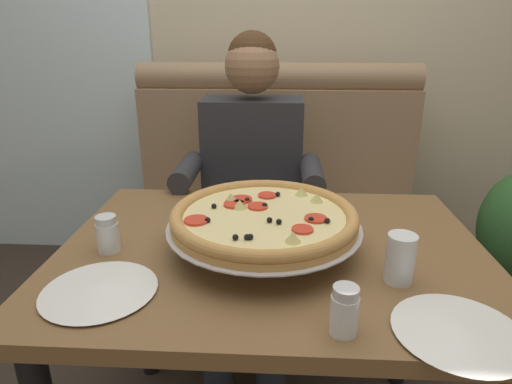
{
  "coord_description": "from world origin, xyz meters",
  "views": [
    {
      "loc": [
        0.01,
        -1.01,
        1.27
      ],
      "look_at": [
        -0.05,
        0.1,
        0.86
      ],
      "focal_mm": 30.42,
      "sensor_mm": 36.0,
      "label": 1
    }
  ],
  "objects": [
    {
      "name": "back_wall_with_window",
      "position": [
        0.0,
        1.45,
        1.4
      ],
      "size": [
        6.0,
        0.12,
        2.8
      ],
      "primitive_type": "cube",
      "color": "beige",
      "rests_on": "ground_plane"
    },
    {
      "name": "window_panel",
      "position": [
        -1.23,
        1.37,
        1.4
      ],
      "size": [
        1.1,
        0.02,
        2.8
      ],
      "primitive_type": "cube",
      "color": "white",
      "rests_on": "ground_plane"
    },
    {
      "name": "booth_bench",
      "position": [
        0.0,
        0.88,
        0.4
      ],
      "size": [
        1.36,
        0.78,
        1.13
      ],
      "color": "#937556",
      "rests_on": "ground_plane"
    },
    {
      "name": "dining_table",
      "position": [
        0.0,
        0.0,
        0.64
      ],
      "size": [
        1.1,
        0.81,
        0.74
      ],
      "color": "brown",
      "rests_on": "ground_plane"
    },
    {
      "name": "diner_main",
      "position": [
        -0.1,
        0.61,
        0.71
      ],
      "size": [
        0.54,
        0.64,
        1.27
      ],
      "color": "#2D3342",
      "rests_on": "ground_plane"
    },
    {
      "name": "pizza",
      "position": [
        -0.02,
        -0.02,
        0.83
      ],
      "size": [
        0.49,
        0.49,
        0.12
      ],
      "color": "silver",
      "rests_on": "dining_table"
    },
    {
      "name": "shaker_oregano",
      "position": [
        -0.42,
        -0.05,
        0.78
      ],
      "size": [
        0.06,
        0.06,
        0.1
      ],
      "color": "white",
      "rests_on": "dining_table"
    },
    {
      "name": "shaker_parmesan",
      "position": [
        0.14,
        -0.34,
        0.78
      ],
      "size": [
        0.05,
        0.05,
        0.1
      ],
      "color": "white",
      "rests_on": "dining_table"
    },
    {
      "name": "plate_near_left",
      "position": [
        0.35,
        -0.33,
        0.75
      ],
      "size": [
        0.24,
        0.24,
        0.02
      ],
      "color": "white",
      "rests_on": "dining_table"
    },
    {
      "name": "plate_near_right",
      "position": [
        -0.37,
        -0.23,
        0.75
      ],
      "size": [
        0.25,
        0.25,
        0.02
      ],
      "color": "white",
      "rests_on": "dining_table"
    },
    {
      "name": "drinking_glass",
      "position": [
        0.29,
        -0.15,
        0.79
      ],
      "size": [
        0.06,
        0.06,
        0.11
      ],
      "color": "silver",
      "rests_on": "dining_table"
    },
    {
      "name": "patio_chair",
      "position": [
        -1.22,
        2.2,
        0.52
      ],
      "size": [
        0.42,
        0.41,
        0.86
      ],
      "color": "black",
      "rests_on": "ground_plane"
    }
  ]
}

